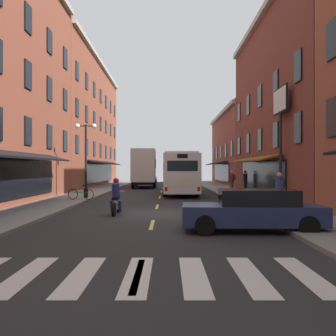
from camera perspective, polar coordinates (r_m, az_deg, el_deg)
ground_plane at (r=17.43m, az=-2.22°, el=-7.10°), size 34.80×80.00×0.10m
lane_centre_dashes at (r=17.17m, az=-2.25°, el=-7.02°), size 0.14×73.90×0.01m
crosswalk_near at (r=7.60m, az=-4.92°, el=-16.00°), size 7.10×2.80×0.01m
sidewalk_left at (r=18.57m, az=-20.85°, el=-6.28°), size 3.00×80.00×0.14m
sidewalk_right at (r=18.19m, az=16.81°, el=-6.42°), size 3.00×80.00×0.14m
billboard_sign at (r=22.45m, az=16.60°, el=7.48°), size 0.40×2.43×6.58m
transit_bus at (r=30.88m, az=1.46°, el=-0.73°), size 2.70×12.16×3.27m
box_truck at (r=40.35m, az=-3.90°, el=-0.06°), size 2.57×7.95×4.06m
sedan_near at (r=12.67m, az=12.71°, el=-6.32°), size 4.66×2.07×1.39m
sedan_mid at (r=51.07m, az=-3.08°, el=-1.60°), size 1.90×4.52×1.35m
motorcycle_rider at (r=16.99m, az=-8.22°, el=-4.71°), size 0.62×2.07×1.66m
bicycle_near at (r=23.77m, az=-13.47°, el=-3.87°), size 1.69×0.49×0.91m
pedestrian_near at (r=30.45m, az=9.53°, el=-1.98°), size 0.52×0.47×1.73m
pedestrian_mid at (r=18.40m, az=16.45°, el=-3.29°), size 0.36×0.36×1.76m
pedestrian_far at (r=30.91m, az=11.50°, el=-1.95°), size 0.36×0.36×1.78m
street_lamp_twin at (r=25.27m, az=-12.75°, el=1.74°), size 1.42×0.32×4.92m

